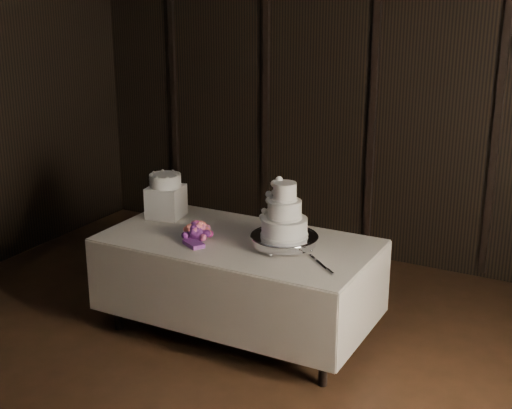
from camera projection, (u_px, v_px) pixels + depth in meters
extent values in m
cube|color=black|center=(375.00, 102.00, 6.49)|extent=(6.04, 0.04, 3.04)
cube|color=beige|center=(238.00, 240.00, 5.20)|extent=(1.99, 1.05, 0.01)
cube|color=white|center=(238.00, 290.00, 5.32)|extent=(1.83, 0.93, 0.71)
cylinder|color=silver|center=(284.00, 242.00, 5.02)|extent=(0.57, 0.57, 0.09)
cylinder|color=white|center=(284.00, 227.00, 4.99)|extent=(0.32, 0.32, 0.13)
cylinder|color=white|center=(285.00, 209.00, 4.95)|extent=(0.24, 0.24, 0.13)
cylinder|color=white|center=(285.00, 192.00, 4.91)|extent=(0.16, 0.16, 0.13)
cube|color=white|center=(166.00, 202.00, 5.65)|extent=(0.30, 0.30, 0.25)
cylinder|color=white|center=(165.00, 180.00, 5.60)|extent=(0.30, 0.30, 0.10)
cube|color=silver|center=(318.00, 262.00, 4.77)|extent=(0.29, 0.26, 0.01)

